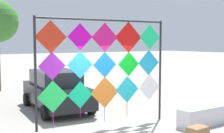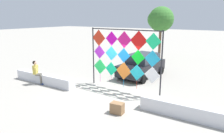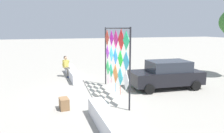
% 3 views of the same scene
% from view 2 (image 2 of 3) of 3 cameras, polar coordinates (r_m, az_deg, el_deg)
% --- Properties ---
extents(ground, '(120.00, 120.00, 0.00)m').
position_cam_2_polar(ground, '(10.84, -0.85, -7.73)').
color(ground, '#9E998E').
extents(plaza_ledge_left, '(4.49, 0.54, 0.59)m').
position_cam_2_polar(plaza_ledge_left, '(13.20, -18.04, -3.17)').
color(plaza_ledge_left, silver).
rests_on(plaza_ledge_left, ground).
extents(plaza_ledge_right, '(4.49, 0.54, 0.59)m').
position_cam_2_polar(plaza_ledge_right, '(8.87, 22.11, -11.72)').
color(plaza_ledge_right, silver).
rests_on(plaza_ledge_right, ground).
extents(kite_display_rack, '(4.30, 0.33, 3.32)m').
position_cam_2_polar(kite_display_rack, '(11.01, 3.28, 3.46)').
color(kite_display_rack, '#232328').
rests_on(kite_display_rack, ground).
extents(seated_vendor, '(0.69, 0.62, 1.43)m').
position_cam_2_polar(seated_vendor, '(12.99, -19.90, -1.09)').
color(seated_vendor, '#666056').
rests_on(seated_vendor, ground).
extents(parked_car, '(2.12, 4.03, 1.52)m').
position_cam_2_polar(parked_car, '(14.11, 8.19, 0.42)').
color(parked_car, black).
rests_on(parked_car, ground).
extents(cardboard_box_large, '(0.56, 0.39, 0.47)m').
position_cam_2_polar(cardboard_box_large, '(8.80, 1.42, -11.31)').
color(cardboard_box_large, olive).
rests_on(cardboard_box_large, ground).
extents(tree_far_right, '(2.45, 2.43, 4.83)m').
position_cam_2_polar(tree_far_right, '(19.58, 12.97, 12.37)').
color(tree_far_right, brown).
rests_on(tree_far_right, ground).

